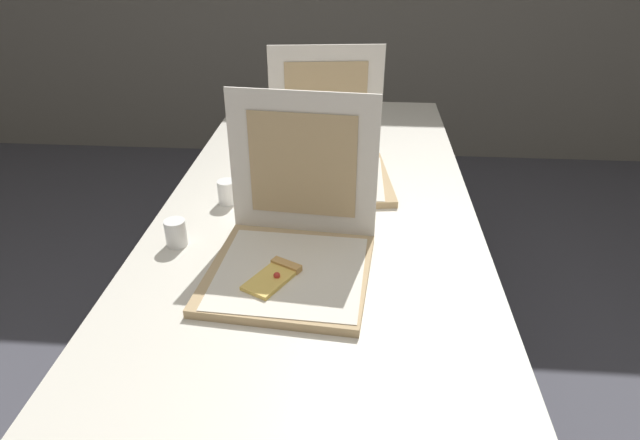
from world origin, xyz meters
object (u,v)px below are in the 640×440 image
table (318,223)px  pizza_box_middle (329,161)px  cup_white_far (255,150)px  cup_white_mid (227,192)px  pizza_box_front (292,248)px  cup_white_near_center (176,233)px

table → pizza_box_middle: (0.02, 0.24, 0.10)m
cup_white_far → cup_white_mid: 0.35m
table → pizza_box_front: size_ratio=5.20×
pizza_box_front → cup_white_mid: bearing=130.8°
table → cup_white_mid: 0.29m
cup_white_far → cup_white_mid: size_ratio=1.00×
cup_white_near_center → cup_white_mid: same height
cup_white_near_center → pizza_box_front: bearing=-14.9°
pizza_box_middle → cup_white_near_center: 0.60m
cup_white_near_center → cup_white_far: (0.11, 0.60, 0.00)m
pizza_box_front → pizza_box_middle: 0.55m
table → cup_white_far: size_ratio=29.89×
table → cup_white_near_center: cup_white_near_center is taller
table → pizza_box_front: bearing=-97.4°
pizza_box_middle → pizza_box_front: bearing=-103.4°
pizza_box_middle → cup_white_mid: size_ratio=5.90×
table → cup_white_far: cup_white_far is taller
table → pizza_box_front: (-0.04, -0.31, 0.10)m
cup_white_far → cup_white_mid: bearing=-93.8°
table → pizza_box_middle: bearing=85.0°
pizza_box_middle → cup_white_mid: (-0.30, -0.21, -0.02)m
cup_white_far → pizza_box_middle: bearing=-25.5°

